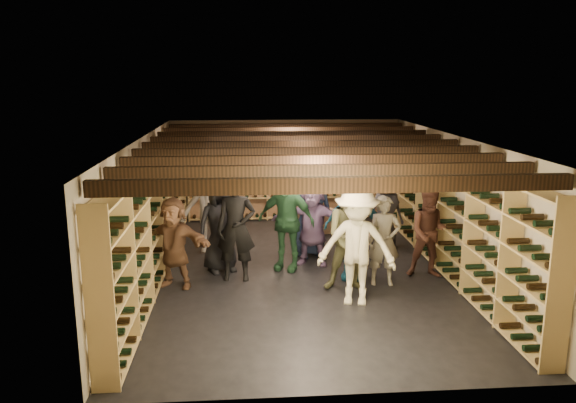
# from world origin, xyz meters

# --- Properties ---
(ground) EXTENTS (8.00, 8.00, 0.00)m
(ground) POSITION_xyz_m (0.00, 0.00, 0.00)
(ground) COLOR black
(ground) RESTS_ON ground
(walls) EXTENTS (5.52, 8.02, 2.40)m
(walls) POSITION_xyz_m (0.00, 0.00, 1.20)
(walls) COLOR tan
(walls) RESTS_ON ground
(ceiling) EXTENTS (5.50, 8.00, 0.01)m
(ceiling) POSITION_xyz_m (0.00, 0.00, 2.40)
(ceiling) COLOR beige
(ceiling) RESTS_ON walls
(ceiling_joists) EXTENTS (5.40, 7.12, 0.18)m
(ceiling_joists) POSITION_xyz_m (0.00, 0.00, 2.26)
(ceiling_joists) COLOR black
(ceiling_joists) RESTS_ON ground
(wine_rack_left) EXTENTS (0.32, 7.50, 2.15)m
(wine_rack_left) POSITION_xyz_m (-2.57, 0.00, 1.08)
(wine_rack_left) COLOR tan
(wine_rack_left) RESTS_ON ground
(wine_rack_right) EXTENTS (0.32, 7.50, 2.15)m
(wine_rack_right) POSITION_xyz_m (2.57, 0.00, 1.08)
(wine_rack_right) COLOR tan
(wine_rack_right) RESTS_ON ground
(wine_rack_back) EXTENTS (4.70, 0.30, 2.15)m
(wine_rack_back) POSITION_xyz_m (0.00, 3.83, 1.07)
(wine_rack_back) COLOR tan
(wine_rack_back) RESTS_ON ground
(crate_stack_left) EXTENTS (0.58, 0.48, 0.85)m
(crate_stack_left) POSITION_xyz_m (0.37, 2.28, 0.42)
(crate_stack_left) COLOR tan
(crate_stack_left) RESTS_ON ground
(crate_stack_right) EXTENTS (0.59, 0.50, 0.51)m
(crate_stack_right) POSITION_xyz_m (0.74, 2.55, 0.26)
(crate_stack_right) COLOR tan
(crate_stack_right) RESTS_ON ground
(crate_loose) EXTENTS (0.59, 0.51, 0.17)m
(crate_loose) POSITION_xyz_m (1.40, 1.75, 0.09)
(crate_loose) COLOR tan
(crate_loose) RESTS_ON ground
(person_0) EXTENTS (0.98, 0.82, 1.71)m
(person_0) POSITION_xyz_m (-1.45, 0.17, 0.85)
(person_0) COLOR black
(person_0) RESTS_ON ground
(person_1) EXTENTS (0.69, 0.48, 1.82)m
(person_1) POSITION_xyz_m (-1.16, -0.30, 0.91)
(person_1) COLOR black
(person_1) RESTS_ON ground
(person_2) EXTENTS (0.98, 0.82, 1.82)m
(person_2) POSITION_xyz_m (0.70, -0.93, 0.91)
(person_2) COLOR brown
(person_2) RESTS_ON ground
(person_3) EXTENTS (1.33, 0.98, 1.84)m
(person_3) POSITION_xyz_m (0.67, -1.48, 0.92)
(person_3) COLOR beige
(person_3) RESTS_ON ground
(person_4) EXTENTS (1.11, 0.73, 1.75)m
(person_4) POSITION_xyz_m (0.84, -0.40, 0.87)
(person_4) COLOR #1A5B7E
(person_4) RESTS_ON ground
(person_5) EXTENTS (1.48, 0.92, 1.52)m
(person_5) POSITION_xyz_m (-2.18, -0.56, 0.76)
(person_5) COLOR brown
(person_5) RESTS_ON ground
(person_6) EXTENTS (1.07, 0.85, 1.90)m
(person_6) POSITION_xyz_m (0.24, 0.94, 0.95)
(person_6) COLOR #1F2B4A
(person_6) RESTS_ON ground
(person_7) EXTENTS (0.59, 0.42, 1.52)m
(person_7) POSITION_xyz_m (1.29, -0.72, 0.76)
(person_7) COLOR gray
(person_7) RESTS_ON ground
(person_8) EXTENTS (0.87, 0.73, 1.58)m
(person_8) POSITION_xyz_m (2.18, -0.42, 0.79)
(person_8) COLOR #4A291E
(person_8) RESTS_ON ground
(person_9) EXTENTS (1.16, 0.69, 1.78)m
(person_9) POSITION_xyz_m (-1.72, 1.30, 0.89)
(person_9) COLOR beige
(person_9) RESTS_ON ground
(person_10) EXTENTS (1.14, 0.84, 1.80)m
(person_10) POSITION_xyz_m (-0.28, 0.17, 0.90)
(person_10) COLOR #245130
(person_10) RESTS_ON ground
(person_11) EXTENTS (1.56, 0.94, 1.61)m
(person_11) POSITION_xyz_m (0.23, 0.39, 0.80)
(person_11) COLOR slate
(person_11) RESTS_ON ground
(person_12) EXTENTS (0.88, 0.72, 1.54)m
(person_12) POSITION_xyz_m (1.82, 1.30, 0.77)
(person_12) COLOR #38383E
(person_12) RESTS_ON ground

